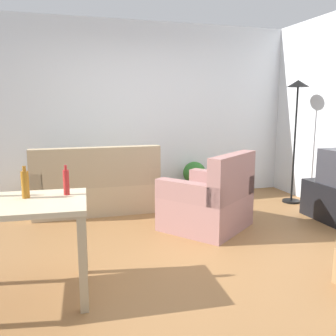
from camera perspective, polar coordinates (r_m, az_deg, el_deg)
name	(u,v)px	position (r m, az deg, el deg)	size (l,w,h in m)	color
ground_plane	(172,248)	(3.88, 0.66, -12.46)	(5.20, 4.40, 0.02)	olive
wall_rear	(131,112)	(5.73, -5.80, 8.74)	(5.20, 0.10, 2.70)	silver
couch	(96,189)	(5.17, -11.22, -3.20)	(1.67, 0.84, 0.92)	tan
torchiere_lamp	(297,108)	(5.67, 19.50, 8.86)	(0.32, 0.32, 1.81)	black
desk	(4,217)	(2.97, -24.32, -6.98)	(1.24, 0.77, 0.76)	#C6B28E
potted_plant	(194,177)	(5.80, 4.15, -1.36)	(0.36, 0.36, 0.57)	brown
armchair	(210,202)	(4.37, 6.59, -5.34)	(1.23, 1.22, 0.92)	#996B66
bottle_amber	(25,184)	(2.99, -21.45, -2.34)	(0.06, 0.06, 0.25)	#9E6019
bottle_red	(66,182)	(2.99, -15.64, -2.10)	(0.05, 0.05, 0.24)	#AD2323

